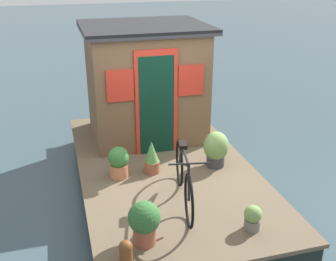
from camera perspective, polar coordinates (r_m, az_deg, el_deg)
ground_plane at (r=6.98m, az=-0.45°, el=-8.33°), size 60.00×60.00×0.00m
houseboat_deck at (r=6.86m, az=-0.45°, el=-6.60°), size 4.92×2.74×0.48m
houseboat_cabin at (r=7.57m, az=-3.17°, el=6.82°), size 1.85×2.18×2.07m
bicycle at (r=5.61m, az=2.21°, el=-6.56°), size 1.70×0.50×0.84m
potted_plant_lavender at (r=5.30m, az=11.67°, el=-11.75°), size 0.22×0.22×0.33m
potted_plant_rosemary at (r=6.64m, az=6.67°, el=-2.50°), size 0.40×0.40×0.59m
potted_plant_ivy at (r=6.44m, az=-2.27°, el=-3.79°), size 0.25×0.25×0.53m
potted_plant_succulent at (r=6.34m, az=-6.83°, el=-4.32°), size 0.33×0.33×0.49m
potted_plant_sage at (r=4.92m, az=-3.31°, el=-12.47°), size 0.39×0.39×0.55m
mooring_bollard at (r=4.74m, az=-5.87°, el=-16.36°), size 0.16×0.16×0.30m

